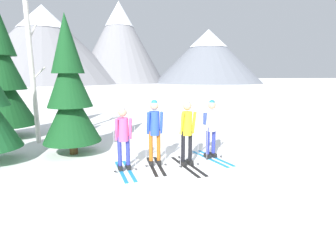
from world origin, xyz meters
TOP-DOWN VIEW (x-y plane):
  - ground_plane at (0.00, 0.00)m, footprint 400.00×400.00m
  - skier_in_pink at (-1.10, -0.27)m, footprint 0.60×1.67m
  - skier_in_blue at (-0.23, -0.02)m, footprint 0.61×1.61m
  - skier_in_yellow at (0.66, -0.21)m, footprint 0.65×1.79m
  - skier_in_white at (1.55, 0.33)m, footprint 0.83×1.77m
  - pine_tree_near at (-5.71, 4.32)m, footprint 2.29×2.29m
  - pine_tree_mid at (-2.70, 1.52)m, footprint 1.81×1.81m
  - birch_tree_tall at (-4.25, 3.27)m, footprint 0.70×0.82m
  - mountain_ridge_distant at (-5.50, 79.01)m, footprint 90.59×45.57m

SIDE VIEW (x-z plane):
  - ground_plane at x=0.00m, z-range 0.00..0.00m
  - skier_in_pink at x=-1.10m, z-range 0.11..1.84m
  - skier_in_white at x=1.55m, z-range 0.12..1.93m
  - skier_in_yellow at x=0.66m, z-range 0.11..1.97m
  - skier_in_blue at x=-0.23m, z-range 0.14..2.01m
  - pine_tree_mid at x=-2.70m, z-range -0.19..4.18m
  - pine_tree_near at x=-5.71m, z-range -0.24..5.30m
  - birch_tree_tall at x=-4.25m, z-range 0.07..5.12m
  - mountain_ridge_distant at x=-5.50m, z-range -1.61..24.06m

